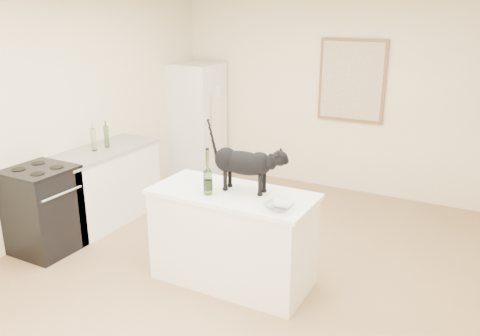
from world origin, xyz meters
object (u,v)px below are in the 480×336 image
object	(u,v)px
fridge	(197,120)
glass_bowl	(279,207)
wine_bottle	(208,174)
stove	(43,211)
black_cat	(243,166)

from	to	relation	value
fridge	glass_bowl	distance (m)	3.77
glass_bowl	wine_bottle	bearing A→B (deg)	177.24
stove	wine_bottle	size ratio (longest dim) A/B	2.41
fridge	glass_bowl	world-z (taller)	fridge
black_cat	glass_bowl	world-z (taller)	black_cat
wine_bottle	fridge	bearing A→B (deg)	124.93
fridge	glass_bowl	bearing A→B (deg)	-46.55
stove	glass_bowl	world-z (taller)	glass_bowl
glass_bowl	fridge	bearing A→B (deg)	133.45
stove	black_cat	size ratio (longest dim) A/B	1.33
wine_bottle	stove	bearing A→B (deg)	-172.43
fridge	wine_bottle	size ratio (longest dim) A/B	4.55
glass_bowl	stove	bearing A→B (deg)	-175.22
stove	fridge	bearing A→B (deg)	90.00
black_cat	wine_bottle	xyz separation A→B (m)	(-0.24, -0.22, -0.05)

